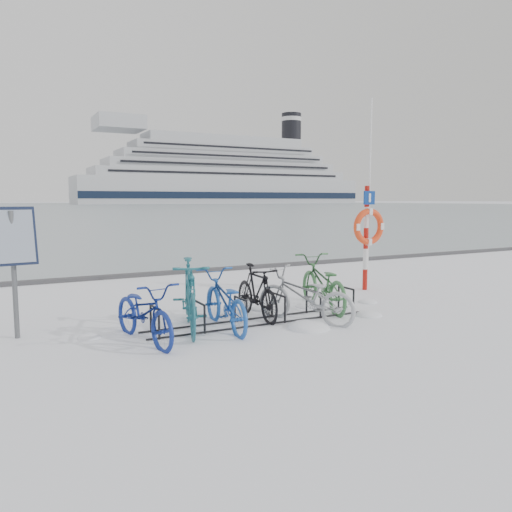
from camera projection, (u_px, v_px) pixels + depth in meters
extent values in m
plane|color=white|center=(260.00, 322.00, 8.39)|extent=(900.00, 900.00, 0.00)
cube|color=#A5B2BB|center=(10.00, 206.00, 144.96)|extent=(400.00, 298.00, 0.02)
cube|color=#3F3F42|center=(158.00, 273.00, 13.58)|extent=(400.00, 0.25, 0.10)
cylinder|color=black|center=(159.00, 325.00, 7.34)|extent=(0.04, 0.04, 0.44)
cylinder|color=black|center=(151.00, 319.00, 7.73)|extent=(0.04, 0.04, 0.44)
cylinder|color=black|center=(154.00, 307.00, 7.51)|extent=(0.04, 0.44, 0.04)
cylinder|color=black|center=(205.00, 319.00, 7.67)|extent=(0.04, 0.04, 0.44)
cylinder|color=black|center=(195.00, 314.00, 8.06)|extent=(0.04, 0.04, 0.44)
cylinder|color=black|center=(199.00, 303.00, 7.84)|extent=(0.04, 0.44, 0.04)
cylinder|color=black|center=(246.00, 314.00, 8.00)|extent=(0.04, 0.04, 0.44)
cylinder|color=black|center=(235.00, 309.00, 8.39)|extent=(0.04, 0.04, 0.44)
cylinder|color=black|center=(240.00, 299.00, 8.17)|extent=(0.04, 0.44, 0.04)
cylinder|color=black|center=(285.00, 310.00, 8.34)|extent=(0.04, 0.04, 0.44)
cylinder|color=black|center=(272.00, 305.00, 8.72)|extent=(0.04, 0.04, 0.44)
cylinder|color=black|center=(278.00, 295.00, 8.50)|extent=(0.04, 0.44, 0.04)
cylinder|color=black|center=(321.00, 306.00, 8.67)|extent=(0.04, 0.04, 0.44)
cylinder|color=black|center=(307.00, 301.00, 9.05)|extent=(0.04, 0.04, 0.44)
cylinder|color=black|center=(314.00, 291.00, 8.84)|extent=(0.04, 0.44, 0.04)
cylinder|color=black|center=(353.00, 302.00, 9.00)|extent=(0.04, 0.04, 0.44)
cylinder|color=black|center=(339.00, 298.00, 9.38)|extent=(0.04, 0.04, 0.44)
cylinder|color=black|center=(346.00, 288.00, 9.17)|extent=(0.04, 0.44, 0.04)
cylinder|color=black|center=(266.00, 324.00, 8.19)|extent=(4.00, 0.03, 0.03)
cylinder|color=black|center=(254.00, 318.00, 8.58)|extent=(4.00, 0.03, 0.03)
cylinder|color=#595B5E|center=(14.00, 275.00, 7.34)|extent=(0.07, 0.07, 1.89)
cube|color=black|center=(12.00, 236.00, 7.25)|extent=(0.67, 0.31, 0.86)
cube|color=#8C99AD|center=(12.00, 236.00, 7.21)|extent=(0.60, 0.23, 0.76)
cylinder|color=#AB140D|center=(365.00, 279.00, 11.40)|extent=(0.11, 0.11, 0.47)
cylinder|color=silver|center=(365.00, 259.00, 11.35)|extent=(0.11, 0.11, 0.47)
cylinder|color=#AB140D|center=(366.00, 238.00, 11.30)|extent=(0.11, 0.11, 0.47)
cylinder|color=silver|center=(366.00, 217.00, 11.24)|extent=(0.11, 0.11, 0.47)
cylinder|color=#AB140D|center=(367.00, 196.00, 11.19)|extent=(0.11, 0.11, 0.47)
torus|color=#EE3D16|center=(369.00, 227.00, 11.19)|extent=(0.83, 0.14, 0.83)
cube|color=navy|center=(369.00, 198.00, 11.12)|extent=(0.30, 0.03, 0.30)
cylinder|color=silver|center=(369.00, 195.00, 11.28)|extent=(0.04, 0.04, 4.30)
cube|color=silver|center=(224.00, 191.00, 234.00)|extent=(134.89, 25.05, 11.56)
cube|color=black|center=(236.00, 195.00, 223.14)|extent=(134.89, 0.30, 2.89)
cube|color=black|center=(214.00, 196.00, 245.30)|extent=(134.89, 0.30, 2.89)
cube|color=silver|center=(224.00, 175.00, 233.13)|extent=(120.44, 23.12, 3.85)
cube|color=silver|center=(224.00, 158.00, 232.26)|extent=(97.31, 20.23, 3.85)
cube|color=silver|center=(224.00, 141.00, 231.39)|extent=(74.19, 17.34, 3.85)
cube|color=silver|center=(119.00, 123.00, 208.72)|extent=(19.27, 19.27, 5.78)
cylinder|color=black|center=(291.00, 127.00, 247.22)|extent=(9.64, 9.64, 13.49)
cube|color=black|center=(235.00, 165.00, 222.34)|extent=(105.99, 0.20, 11.56)
imported|color=navy|center=(144.00, 310.00, 7.23)|extent=(0.93, 1.88, 0.94)
imported|color=#1F616D|center=(190.00, 294.00, 7.85)|extent=(1.07, 2.02, 1.17)
imported|color=#1C4FA9|center=(224.00, 299.00, 7.98)|extent=(0.77, 1.87, 0.96)
imported|color=black|center=(257.00, 290.00, 8.70)|extent=(0.53, 1.63, 0.97)
imported|color=#A3A7AC|center=(305.00, 294.00, 8.38)|extent=(1.43, 1.91, 0.96)
imported|color=#366C3B|center=(322.00, 281.00, 9.42)|extent=(1.07, 2.08, 1.04)
ellipsoid|color=white|center=(261.00, 310.00, 9.35)|extent=(0.39, 0.39, 0.14)
ellipsoid|color=white|center=(368.00, 316.00, 8.87)|extent=(0.47, 0.47, 0.17)
ellipsoid|color=white|center=(186.00, 319.00, 8.59)|extent=(0.44, 0.44, 0.15)
ellipsoid|color=white|center=(309.00, 328.00, 8.00)|extent=(0.69, 0.69, 0.24)
ellipsoid|color=white|center=(89.00, 338.00, 7.44)|extent=(0.35, 0.35, 0.12)
ellipsoid|color=white|center=(368.00, 302.00, 10.01)|extent=(0.38, 0.38, 0.13)
ellipsoid|color=white|center=(307.00, 307.00, 9.59)|extent=(0.45, 0.45, 0.16)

